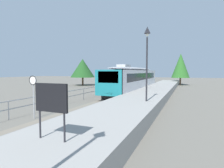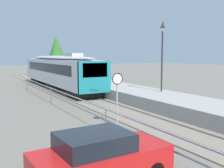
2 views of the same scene
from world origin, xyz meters
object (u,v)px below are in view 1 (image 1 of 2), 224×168
at_px(commuter_train, 134,78).
at_px(speed_limit_sign, 33,86).
at_px(platform_lamp_mid_platform, 147,50).
at_px(platform_notice_board, 51,100).

relative_size(commuter_train, speed_limit_sign, 6.74).
relative_size(commuter_train, platform_lamp_mid_platform, 3.53).
relative_size(platform_notice_board, speed_limit_sign, 0.64).
xyz_separation_m(platform_lamp_mid_platform, platform_notice_board, (-1.19, -8.68, -2.44)).
bearing_deg(platform_lamp_mid_platform, platform_notice_board, -97.82).
distance_m(platform_lamp_mid_platform, platform_notice_board, 9.09).
xyz_separation_m(commuter_train, platform_notice_board, (3.11, -20.89, 0.04)).
distance_m(commuter_train, platform_notice_board, 21.12).
bearing_deg(commuter_train, platform_notice_board, -81.52).
bearing_deg(speed_limit_sign, platform_lamp_mid_platform, 33.52).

